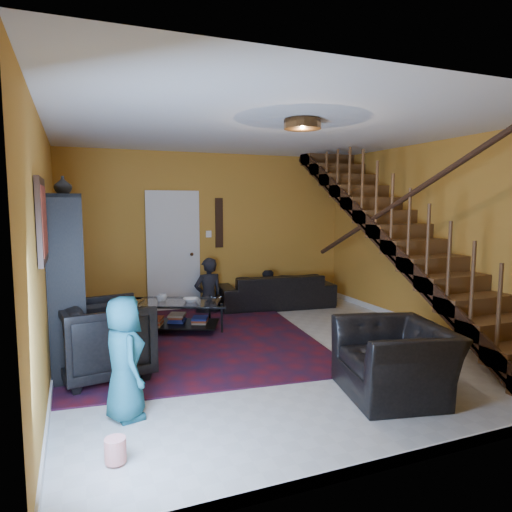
{
  "coord_description": "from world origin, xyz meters",
  "views": [
    {
      "loc": [
        -2.31,
        -5.25,
        1.9
      ],
      "look_at": [
        -0.06,
        0.4,
        1.2
      ],
      "focal_mm": 32.0,
      "sensor_mm": 36.0,
      "label": 1
    }
  ],
  "objects_px": {
    "armchair_right": "(394,360)",
    "coffee_table": "(178,314)",
    "sofa": "(276,290)",
    "armchair_left": "(105,339)",
    "bookshelf": "(68,282)"
  },
  "relations": [
    {
      "from": "sofa",
      "to": "coffee_table",
      "type": "distance_m",
      "value": 2.25
    },
    {
      "from": "armchair_left",
      "to": "sofa",
      "type": "bearing_deg",
      "value": -61.42
    },
    {
      "from": "bookshelf",
      "to": "sofa",
      "type": "bearing_deg",
      "value": 25.93
    },
    {
      "from": "coffee_table",
      "to": "sofa",
      "type": "bearing_deg",
      "value": 26.01
    },
    {
      "from": "sofa",
      "to": "bookshelf",
      "type": "bearing_deg",
      "value": 32.26
    },
    {
      "from": "armchair_right",
      "to": "sofa",
      "type": "bearing_deg",
      "value": -175.07
    },
    {
      "from": "sofa",
      "to": "armchair_left",
      "type": "xyz_separation_m",
      "value": [
        -3.14,
        -2.44,
        0.12
      ]
    },
    {
      "from": "armchair_left",
      "to": "coffee_table",
      "type": "relative_size",
      "value": 0.68
    },
    {
      "from": "bookshelf",
      "to": "armchair_left",
      "type": "relative_size",
      "value": 2.13
    },
    {
      "from": "armchair_left",
      "to": "coffee_table",
      "type": "xyz_separation_m",
      "value": [
        1.12,
        1.45,
        -0.16
      ]
    },
    {
      "from": "sofa",
      "to": "armchair_right",
      "type": "distance_m",
      "value": 4.03
    },
    {
      "from": "coffee_table",
      "to": "armchair_left",
      "type": "bearing_deg",
      "value": -127.61
    },
    {
      "from": "coffee_table",
      "to": "bookshelf",
      "type": "bearing_deg",
      "value": -154.19
    },
    {
      "from": "armchair_right",
      "to": "coffee_table",
      "type": "bearing_deg",
      "value": -141.06
    },
    {
      "from": "sofa",
      "to": "armchair_right",
      "type": "bearing_deg",
      "value": 89.17
    }
  ]
}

